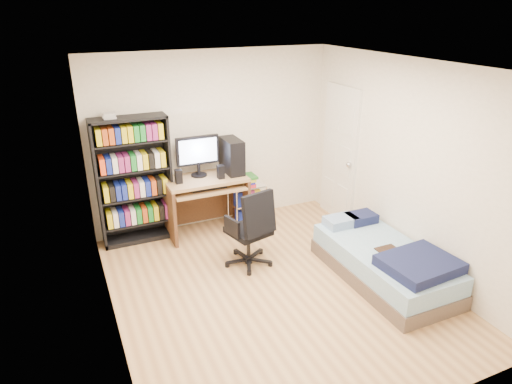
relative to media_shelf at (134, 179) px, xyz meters
name	(u,v)px	position (x,y,z in m)	size (l,w,h in m)	color
room	(275,188)	(1.18, -1.84, 0.36)	(3.58, 4.08, 2.58)	tan
media_shelf	(134,179)	(0.00, 0.00, 0.00)	(0.97, 0.32, 1.80)	black
computer_desk	(212,180)	(1.04, -0.11, -0.14)	(1.11, 0.64, 1.39)	#A47E54
office_chair	(251,241)	(1.14, -1.25, -0.56)	(0.73, 0.73, 1.02)	black
wire_cart	(247,193)	(1.54, -0.20, -0.38)	(0.50, 0.36, 0.78)	white
bed	(385,262)	(2.46, -2.20, -0.66)	(0.91, 1.81, 0.52)	brown
door	(340,155)	(2.90, -0.49, 0.11)	(0.12, 0.80, 2.00)	silver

